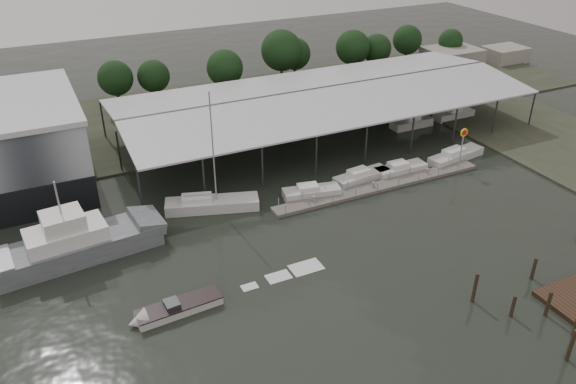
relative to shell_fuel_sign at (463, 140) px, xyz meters
name	(u,v)px	position (x,y,z in m)	size (l,w,h in m)	color
ground	(308,266)	(-27.00, -9.99, -3.93)	(200.00, 200.00, 0.00)	black
land_strip_far	(182,118)	(-27.00, 32.01, -3.83)	(140.00, 30.00, 0.30)	#3B4030
land_strip_east	(559,143)	(18.00, 0.01, -3.83)	(20.00, 60.00, 0.30)	#3B4030
covered_boat_shed	(323,92)	(-10.00, 18.01, 2.20)	(58.24, 24.00, 6.96)	silver
floating_dock	(380,187)	(-12.00, 0.01, -3.72)	(28.00, 2.00, 1.40)	#615D56
shell_fuel_sign	(463,140)	(0.00, 0.00, 0.00)	(1.10, 0.18, 5.55)	#95979A
distant_commercial_buildings	(468,57)	(32.03, 34.70, -2.08)	(22.00, 8.00, 4.00)	gray
grey_trawler	(80,242)	(-46.24, 1.13, -2.35)	(16.47, 6.15, 8.84)	slate
white_sailboat	(211,204)	(-31.89, 4.17, -3.27)	(10.67, 5.60, 13.94)	silver
speedboat_underway	(172,310)	(-40.57, -10.99, -3.53)	(19.06, 3.29, 2.00)	silver
moored_cruiser_0	(311,192)	(-20.42, 1.76, -3.31)	(6.99, 3.48, 1.70)	silver
moored_cruiser_1	(361,176)	(-13.03, 2.57, -3.31)	(7.67, 3.08, 1.70)	silver
moored_cruiser_2	(400,169)	(-7.56, 2.13, -3.31)	(6.79, 2.28, 1.70)	silver
moored_cruiser_3	(456,156)	(1.37, 2.24, -3.31)	(8.87, 3.58, 1.70)	silver
mooring_pilings	(534,308)	(-13.28, -24.69, -2.93)	(7.47, 8.94, 3.63)	#34271A
horizon_tree_line	(298,55)	(-3.95, 37.97, 1.91)	(69.41, 9.33, 10.47)	black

